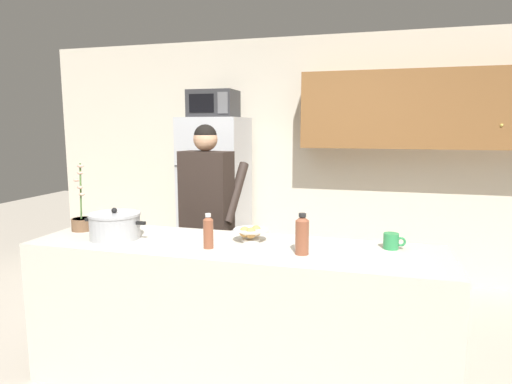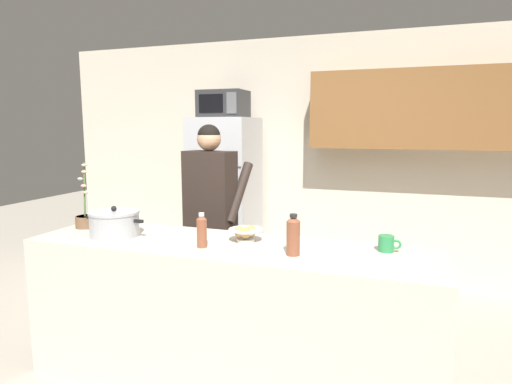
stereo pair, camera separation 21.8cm
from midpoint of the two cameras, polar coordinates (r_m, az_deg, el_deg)
ground_plane at (r=3.07m, az=-5.20°, el=-23.76°), size 14.00×14.00×0.00m
back_wall_unit at (r=4.72m, az=7.45°, el=5.78°), size 6.00×0.48×2.60m
kitchen_island at (r=2.85m, az=-5.33°, el=-15.91°), size 2.57×0.68×0.92m
refrigerator at (r=4.68m, az=-6.72°, el=-0.97°), size 0.64×0.68×1.74m
microwave at (r=4.60m, az=-7.04°, el=11.50°), size 0.48×0.37×0.28m
person_near_pot at (r=3.56m, az=-8.25°, el=-1.21°), size 0.55×0.48×1.66m
cooking_pot at (r=2.99m, az=-20.19°, el=-4.23°), size 0.44×0.33×0.20m
coffee_mug at (r=2.67m, az=15.29°, el=-6.31°), size 0.13×0.09×0.10m
bread_bowl at (r=2.74m, az=-3.00°, el=-5.56°), size 0.22×0.22×0.10m
bottle_near_edge at (r=2.46m, az=3.60°, el=-5.65°), size 0.08×0.08×0.24m
bottle_mid_counter at (r=2.61m, az=-8.74°, el=-5.20°), size 0.06×0.06×0.21m
potted_orchid at (r=3.31m, az=-23.77°, el=-3.50°), size 0.15×0.15×0.47m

